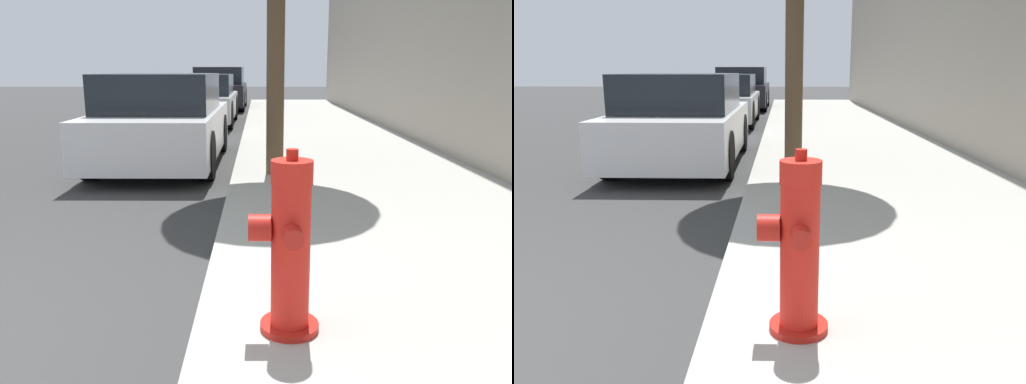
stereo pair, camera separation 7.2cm
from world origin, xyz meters
TOP-DOWN VIEW (x-y plane):
  - fire_hydrant at (2.16, 0.36)m, footprint 0.36×0.38m
  - parked_car_near at (0.57, 5.59)m, footprint 1.71×3.84m
  - parked_car_mid at (0.53, 11.28)m, footprint 1.70×4.00m
  - parked_car_far at (0.60, 16.52)m, footprint 1.82×4.48m

SIDE VIEW (x-z plane):
  - fire_hydrant at x=2.16m, z-range 0.10..1.02m
  - parked_car_mid at x=0.53m, z-range -0.01..1.28m
  - parked_car_near at x=0.57m, z-range -0.02..1.33m
  - parked_car_far at x=0.60m, z-range -0.03..1.46m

